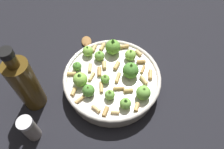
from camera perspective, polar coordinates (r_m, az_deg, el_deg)
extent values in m
plane|color=black|center=(0.67, 0.00, -2.99)|extent=(2.40, 2.40, 0.00)
cylinder|color=beige|center=(0.65, 0.00, -1.80)|extent=(0.28, 0.28, 0.05)
torus|color=beige|center=(0.62, 0.00, -0.52)|extent=(0.29, 0.29, 0.01)
sphere|color=#75B247|center=(0.60, -2.04, -0.99)|extent=(0.03, 0.03, 0.03)
cone|color=#8CC64C|center=(0.59, -2.08, -0.22)|extent=(0.01, 0.01, 0.01)
sphere|color=#4C8933|center=(0.61, 5.05, 1.10)|extent=(0.05, 0.05, 0.05)
cone|color=#609E38|center=(0.59, 5.22, 2.46)|extent=(0.02, 0.02, 0.02)
sphere|color=#4C8933|center=(0.58, -6.19, -4.48)|extent=(0.03, 0.03, 0.03)
cone|color=#8CC64C|center=(0.57, -6.34, -3.65)|extent=(0.01, 0.01, 0.01)
sphere|color=#4C8933|center=(0.64, -9.42, 2.20)|extent=(0.03, 0.03, 0.03)
cone|color=#75B247|center=(0.63, -9.58, 2.91)|extent=(0.01, 0.01, 0.01)
sphere|color=#75B247|center=(0.58, 8.44, -4.86)|extent=(0.04, 0.04, 0.04)
cone|color=#609E38|center=(0.56, 8.67, -3.91)|extent=(0.02, 0.02, 0.01)
sphere|color=#75B247|center=(0.56, 3.64, -7.79)|extent=(0.03, 0.03, 0.03)
cone|color=#4C8933|center=(0.55, 3.73, -7.02)|extent=(0.02, 0.02, 0.01)
sphere|color=#609E38|center=(0.66, 0.24, 7.41)|extent=(0.05, 0.05, 0.05)
cone|color=#4C8933|center=(0.64, 0.25, 8.94)|extent=(0.02, 0.02, 0.02)
sphere|color=#8CC64C|center=(0.66, -6.78, 6.11)|extent=(0.03, 0.03, 0.03)
cone|color=#609E38|center=(0.65, -6.92, 7.07)|extent=(0.01, 0.01, 0.01)
sphere|color=#75B247|center=(0.58, -0.61, -5.49)|extent=(0.03, 0.03, 0.03)
cone|color=#8CC64C|center=(0.56, -0.62, -4.73)|extent=(0.01, 0.01, 0.01)
sphere|color=#8CC64C|center=(0.60, -8.56, -1.33)|extent=(0.04, 0.04, 0.04)
cone|color=#4C8933|center=(0.58, -8.80, -0.22)|extent=(0.02, 0.02, 0.02)
sphere|color=#75B247|center=(0.65, -3.40, 5.01)|extent=(0.03, 0.03, 0.03)
cone|color=#4C8933|center=(0.64, -3.47, 5.87)|extent=(0.02, 0.02, 0.01)
sphere|color=#8CC64C|center=(0.65, 4.98, 5.26)|extent=(0.03, 0.03, 0.03)
cone|color=#8CC64C|center=(0.64, 5.10, 6.31)|extent=(0.01, 0.01, 0.02)
cylinder|color=tan|center=(0.64, -5.95, 1.79)|extent=(0.03, 0.03, 0.01)
cylinder|color=tan|center=(0.69, 3.23, 7.51)|extent=(0.03, 0.03, 0.01)
cylinder|color=tan|center=(0.69, -4.89, 7.01)|extent=(0.03, 0.02, 0.01)
cylinder|color=tan|center=(0.60, 1.90, -3.71)|extent=(0.03, 0.03, 0.01)
cylinder|color=tan|center=(0.64, 1.28, 2.43)|extent=(0.03, 0.02, 0.01)
cylinder|color=tan|center=(0.59, 4.73, -4.01)|extent=(0.03, 0.03, 0.01)
cylinder|color=tan|center=(0.64, 8.31, 1.37)|extent=(0.03, 0.02, 0.01)
cylinder|color=tan|center=(0.63, 10.32, 0.02)|extent=(0.03, 0.03, 0.01)
cylinder|color=tan|center=(0.57, -4.35, -9.18)|extent=(0.01, 0.03, 0.01)
cylinder|color=tan|center=(0.69, -2.61, 7.42)|extent=(0.03, 0.02, 0.01)
cylinder|color=tan|center=(0.68, 7.14, 5.78)|extent=(0.01, 0.02, 0.01)
cylinder|color=tan|center=(0.62, -5.51, -0.55)|extent=(0.03, 0.02, 0.01)
cylinder|color=tan|center=(0.63, -3.42, 0.79)|extent=(0.03, 0.03, 0.01)
cylinder|color=tan|center=(0.61, 1.58, -0.81)|extent=(0.03, 0.03, 0.01)
cylinder|color=tan|center=(0.65, 7.84, 3.49)|extent=(0.03, 0.03, 0.01)
cylinder|color=tan|center=(0.58, -8.57, -6.80)|extent=(0.03, 0.01, 0.01)
cylinder|color=tan|center=(0.62, 8.56, -1.45)|extent=(0.02, 0.03, 0.01)
cylinder|color=tan|center=(0.56, 0.84, -10.13)|extent=(0.02, 0.02, 0.01)
cylinder|color=tan|center=(0.64, -2.07, 2.53)|extent=(0.02, 0.03, 0.01)
cylinder|color=tan|center=(0.60, -2.90, -3.41)|extent=(0.03, 0.03, 0.01)
cylinder|color=tan|center=(0.57, 6.66, -8.68)|extent=(0.03, 0.02, 0.01)
cylinder|color=tan|center=(0.60, -10.29, -4.57)|extent=(0.03, 0.02, 0.01)
cylinder|color=tan|center=(0.63, -10.86, 0.20)|extent=(0.03, 0.03, 0.01)
cylinder|color=tan|center=(0.56, -1.77, -9.90)|extent=(0.03, 0.02, 0.01)
cylinder|color=gray|center=(0.60, -21.08, -13.65)|extent=(0.04, 0.04, 0.08)
cylinder|color=silver|center=(0.56, -22.49, -11.94)|extent=(0.04, 0.04, 0.01)
cylinder|color=#4C3814|center=(0.61, -22.04, -2.73)|extent=(0.07, 0.07, 0.18)
cylinder|color=#4C3814|center=(0.53, -25.61, 3.37)|extent=(0.03, 0.03, 0.04)
cylinder|color=black|center=(0.51, -26.64, 5.11)|extent=(0.03, 0.03, 0.02)
cylinder|color=olive|center=(0.71, -6.08, 3.22)|extent=(0.10, 0.15, 0.02)
ellipsoid|color=olive|center=(0.78, -6.88, 8.85)|extent=(0.06, 0.06, 0.01)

